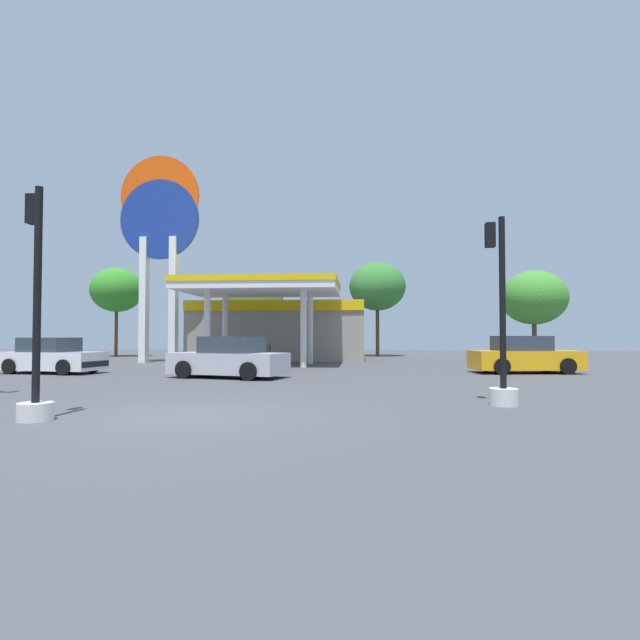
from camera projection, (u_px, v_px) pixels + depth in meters
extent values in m
plane|color=#47474C|center=(188.00, 416.00, 9.94)|extent=(90.00, 90.00, 0.00)
cube|color=gray|center=(280.00, 331.00, 33.15)|extent=(10.98, 5.90, 3.74)
cube|color=#EAB70C|center=(272.00, 306.00, 30.21)|extent=(10.98, 0.12, 0.60)
cube|color=white|center=(262.00, 290.00, 26.95)|extent=(8.16, 6.09, 0.35)
cube|color=#EAB70C|center=(262.00, 284.00, 26.96)|extent=(8.26, 6.19, 0.30)
cylinder|color=silver|center=(207.00, 329.00, 25.41)|extent=(0.32, 0.32, 3.86)
cylinder|color=silver|center=(303.00, 329.00, 25.02)|extent=(0.32, 0.32, 3.86)
cylinder|color=silver|center=(225.00, 329.00, 28.75)|extent=(0.32, 0.32, 3.86)
cylinder|color=silver|center=(310.00, 329.00, 28.36)|extent=(0.32, 0.32, 3.86)
cube|color=#4C4C51|center=(261.00, 355.00, 26.84)|extent=(0.90, 0.60, 1.10)
cube|color=white|center=(144.00, 300.00, 29.39)|extent=(0.40, 0.56, 7.34)
cube|color=white|center=(174.00, 300.00, 29.25)|extent=(0.40, 0.56, 7.34)
cylinder|color=navy|center=(160.00, 219.00, 29.47)|extent=(4.69, 0.22, 4.69)
cylinder|color=#EA4C0C|center=(160.00, 196.00, 29.53)|extent=(4.69, 0.22, 4.69)
cube|color=white|center=(160.00, 208.00, 29.55)|extent=(4.32, 0.08, 0.84)
cylinder|color=black|center=(184.00, 370.00, 18.52)|extent=(0.70, 0.39, 0.66)
cylinder|color=black|center=(210.00, 367.00, 20.19)|extent=(0.70, 0.39, 0.66)
cylinder|color=black|center=(249.00, 371.00, 17.61)|extent=(0.70, 0.39, 0.66)
cylinder|color=black|center=(271.00, 368.00, 19.27)|extent=(0.70, 0.39, 0.66)
cube|color=#B2B2BA|center=(228.00, 363.00, 18.90)|extent=(4.65, 2.89, 0.78)
cube|color=#2D3842|center=(232.00, 345.00, 18.87)|extent=(2.41, 2.09, 0.66)
cube|color=black|center=(181.00, 365.00, 19.63)|extent=(0.58, 1.69, 0.25)
cylinder|color=black|center=(93.00, 365.00, 21.63)|extent=(0.66, 0.31, 0.64)
cylinder|color=black|center=(64.00, 367.00, 19.97)|extent=(0.66, 0.31, 0.64)
cylinder|color=black|center=(42.00, 364.00, 22.22)|extent=(0.66, 0.31, 0.64)
cylinder|color=black|center=(10.00, 366.00, 20.56)|extent=(0.66, 0.31, 0.64)
cube|color=silver|center=(52.00, 361.00, 21.10)|extent=(4.39, 2.35, 0.76)
cube|color=#2D3842|center=(50.00, 345.00, 21.16)|extent=(2.20, 1.83, 0.64)
cube|color=black|center=(95.00, 364.00, 20.63)|extent=(0.37, 1.66, 0.24)
cylinder|color=black|center=(546.00, 364.00, 22.21)|extent=(0.69, 0.30, 0.67)
cylinder|color=black|center=(568.00, 366.00, 20.42)|extent=(0.69, 0.30, 0.67)
cylinder|color=black|center=(486.00, 364.00, 22.12)|extent=(0.69, 0.30, 0.67)
cylinder|color=black|center=(502.00, 366.00, 20.33)|extent=(0.69, 0.30, 0.67)
cube|color=orange|center=(525.00, 360.00, 21.27)|extent=(4.56, 2.32, 0.79)
cube|color=#2D3842|center=(521.00, 344.00, 21.29)|extent=(2.26, 1.85, 0.67)
cube|color=black|center=(575.00, 363.00, 21.34)|extent=(0.32, 1.74, 0.25)
cylinder|color=silver|center=(35.00, 412.00, 9.37)|extent=(0.63, 0.63, 0.33)
cylinder|color=black|center=(37.00, 294.00, 9.44)|extent=(0.14, 0.14, 4.07)
cube|color=black|center=(33.00, 209.00, 9.66)|extent=(0.21, 0.20, 0.57)
sphere|color=red|center=(38.00, 202.00, 9.79)|extent=(0.15, 0.15, 0.15)
sphere|color=#D89E0C|center=(37.00, 211.00, 9.79)|extent=(0.15, 0.15, 0.15)
sphere|color=green|center=(37.00, 220.00, 9.78)|extent=(0.15, 0.15, 0.15)
cylinder|color=silver|center=(504.00, 397.00, 11.39)|extent=(0.64, 0.64, 0.39)
cylinder|color=black|center=(503.00, 302.00, 11.46)|extent=(0.14, 0.14, 3.92)
cube|color=black|center=(490.00, 235.00, 11.68)|extent=(0.21, 0.20, 0.57)
sphere|color=red|center=(489.00, 229.00, 11.81)|extent=(0.15, 0.15, 0.15)
sphere|color=#D89E0C|center=(489.00, 236.00, 11.81)|extent=(0.15, 0.15, 0.15)
sphere|color=green|center=(489.00, 244.00, 11.80)|extent=(0.15, 0.15, 0.15)
cylinder|color=brown|center=(116.00, 333.00, 37.60)|extent=(0.24, 0.24, 3.58)
ellipsoid|color=#328B25|center=(117.00, 290.00, 37.70)|extent=(3.80, 3.80, 3.30)
cylinder|color=brown|center=(253.00, 340.00, 36.41)|extent=(0.24, 0.24, 2.57)
ellipsoid|color=#436621|center=(253.00, 299.00, 36.50)|extent=(4.39, 4.39, 3.70)
cylinder|color=brown|center=(378.00, 332.00, 38.20)|extent=(0.28, 0.28, 3.72)
ellipsoid|color=#357833|center=(377.00, 286.00, 38.31)|extent=(4.28, 4.28, 3.68)
cylinder|color=brown|center=(534.00, 340.00, 36.02)|extent=(0.33, 0.33, 2.58)
ellipsoid|color=#408A2E|center=(534.00, 298.00, 36.12)|extent=(4.63, 4.63, 3.87)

